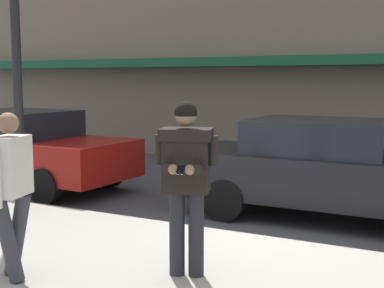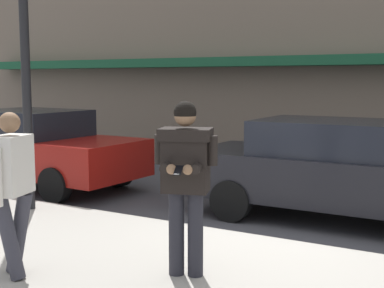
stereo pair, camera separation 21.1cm
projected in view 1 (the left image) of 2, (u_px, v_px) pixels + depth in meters
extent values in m
plane|color=#3D3D42|center=(273.00, 242.00, 7.11)|extent=(80.00, 80.00, 0.00)
cube|color=silver|center=(350.00, 252.00, 6.70)|extent=(28.00, 0.12, 0.01)
cube|color=maroon|center=(26.00, 154.00, 10.60)|extent=(4.58, 2.02, 0.70)
cube|color=black|center=(18.00, 124.00, 10.62)|extent=(2.14, 1.73, 0.52)
cylinder|color=black|center=(109.00, 172.00, 10.68)|extent=(0.65, 0.25, 0.64)
cylinder|color=black|center=(46.00, 186.00, 9.21)|extent=(0.65, 0.25, 0.64)
cylinder|color=black|center=(12.00, 161.00, 12.07)|extent=(0.65, 0.25, 0.64)
cube|color=black|center=(331.00, 176.00, 8.22)|extent=(4.51, 1.83, 0.70)
cube|color=black|center=(320.00, 136.00, 8.23)|extent=(2.08, 1.64, 0.52)
cylinder|color=black|center=(264.00, 181.00, 9.66)|extent=(0.64, 0.22, 0.64)
cylinder|color=black|center=(225.00, 200.00, 8.16)|extent=(0.64, 0.22, 0.64)
cylinder|color=#23232B|center=(196.00, 234.00, 5.48)|extent=(0.16, 0.16, 0.88)
cylinder|color=#23232B|center=(177.00, 233.00, 5.51)|extent=(0.16, 0.16, 0.88)
cube|color=black|center=(186.00, 161.00, 5.40)|extent=(0.53, 0.43, 0.64)
cube|color=black|center=(186.00, 134.00, 5.37)|extent=(0.60, 0.49, 0.12)
cylinder|color=black|center=(213.00, 151.00, 5.35)|extent=(0.11, 0.11, 0.30)
cylinder|color=black|center=(199.00, 168.00, 5.23)|extent=(0.19, 0.32, 0.10)
sphere|color=#8C6647|center=(190.00, 170.00, 5.10)|extent=(0.10, 0.10, 0.10)
cylinder|color=black|center=(160.00, 149.00, 5.43)|extent=(0.11, 0.11, 0.30)
cylinder|color=black|center=(169.00, 167.00, 5.28)|extent=(0.19, 0.32, 0.10)
sphere|color=#8C6647|center=(173.00, 169.00, 5.13)|extent=(0.10, 0.10, 0.10)
cube|color=black|center=(181.00, 170.00, 5.08)|extent=(0.12, 0.16, 0.07)
sphere|color=#8C6647|center=(186.00, 116.00, 5.32)|extent=(0.22, 0.22, 0.22)
sphere|color=black|center=(186.00, 113.00, 5.32)|extent=(0.23, 0.23, 0.23)
cylinder|color=#33333D|center=(18.00, 235.00, 5.50)|extent=(0.35, 0.23, 0.87)
cylinder|color=#33333D|center=(8.00, 240.00, 5.32)|extent=(0.35, 0.23, 0.87)
cube|color=silver|center=(10.00, 166.00, 5.32)|extent=(0.38, 0.48, 0.60)
cylinder|color=silver|center=(23.00, 170.00, 5.57)|extent=(0.10, 0.10, 0.58)
sphere|color=#8C6647|center=(8.00, 123.00, 5.27)|extent=(0.21, 0.21, 0.21)
cylinder|color=black|center=(17.00, 60.00, 8.01)|extent=(0.14, 0.14, 4.60)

